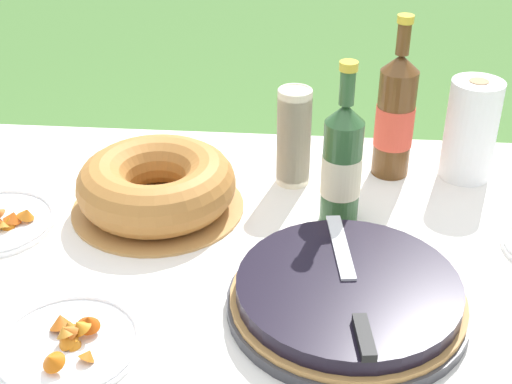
% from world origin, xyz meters
% --- Properties ---
extents(garden_table, '(1.70, 1.03, 0.73)m').
position_xyz_m(garden_table, '(0.00, 0.00, 0.67)').
color(garden_table, brown).
rests_on(garden_table, ground_plane).
extents(tablecloth, '(1.71, 1.04, 0.10)m').
position_xyz_m(tablecloth, '(0.00, 0.00, 0.72)').
color(tablecloth, white).
rests_on(tablecloth, garden_table).
extents(berry_tart, '(0.40, 0.40, 0.06)m').
position_xyz_m(berry_tart, '(0.21, -0.13, 0.77)').
color(berry_tart, '#38383D').
rests_on(berry_tart, tablecloth).
extents(serving_knife, '(0.07, 0.38, 0.01)m').
position_xyz_m(serving_knife, '(0.21, -0.16, 0.80)').
color(serving_knife, silver).
rests_on(serving_knife, berry_tart).
extents(bundt_cake, '(0.35, 0.35, 0.11)m').
position_xyz_m(bundt_cake, '(-0.17, 0.16, 0.79)').
color(bundt_cake, '#B78447').
rests_on(bundt_cake, tablecloth).
extents(cup_stack, '(0.07, 0.07, 0.21)m').
position_xyz_m(cup_stack, '(0.10, 0.29, 0.84)').
color(cup_stack, beige).
rests_on(cup_stack, tablecloth).
extents(cider_bottle_green, '(0.08, 0.08, 0.33)m').
position_xyz_m(cider_bottle_green, '(0.20, 0.15, 0.86)').
color(cider_bottle_green, '#2D562D').
rests_on(cider_bottle_green, tablecloth).
extents(cider_bottle_amber, '(0.08, 0.08, 0.36)m').
position_xyz_m(cider_bottle_amber, '(0.31, 0.35, 0.87)').
color(cider_bottle_amber, brown).
rests_on(cider_bottle_amber, tablecloth).
extents(snack_plate_right, '(0.23, 0.23, 0.05)m').
position_xyz_m(snack_plate_right, '(-0.23, -0.26, 0.75)').
color(snack_plate_right, white).
rests_on(snack_plate_right, tablecloth).
extents(paper_towel_roll, '(0.11, 0.11, 0.22)m').
position_xyz_m(paper_towel_roll, '(0.47, 0.35, 0.85)').
color(paper_towel_roll, white).
rests_on(paper_towel_roll, tablecloth).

